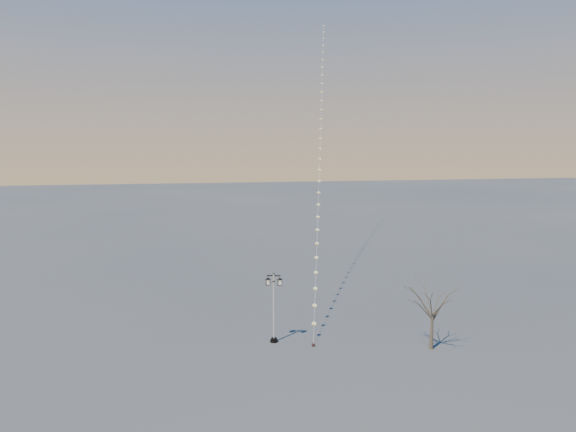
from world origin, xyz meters
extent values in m
plane|color=#484B49|center=(0.00, 0.00, 0.00)|extent=(300.00, 300.00, 0.00)
cylinder|color=black|center=(-0.61, 2.41, 0.07)|extent=(0.48, 0.48, 0.14)
cylinder|color=black|center=(-0.61, 2.41, 0.20)|extent=(0.34, 0.34, 0.12)
cylinder|color=beige|center=(-0.61, 2.41, 2.28)|extent=(0.11, 0.11, 4.05)
cylinder|color=black|center=(-0.61, 2.41, 3.84)|extent=(0.17, 0.17, 0.05)
cube|color=black|center=(-0.61, 2.41, 4.18)|extent=(0.80, 0.28, 0.05)
sphere|color=black|center=(-0.61, 2.41, 4.28)|extent=(0.12, 0.12, 0.12)
pyramid|color=black|center=(-0.96, 2.51, 4.05)|extent=(0.38, 0.38, 0.12)
cube|color=beige|center=(-0.96, 2.51, 3.78)|extent=(0.22, 0.22, 0.29)
cube|color=black|center=(-0.96, 2.51, 3.62)|extent=(0.26, 0.26, 0.03)
pyramid|color=black|center=(-0.26, 2.31, 4.05)|extent=(0.38, 0.38, 0.12)
cube|color=beige|center=(-0.26, 2.31, 3.78)|extent=(0.22, 0.22, 0.29)
cube|color=black|center=(-0.26, 2.31, 3.62)|extent=(0.26, 0.26, 0.03)
cone|color=brown|center=(8.32, -0.62, 1.07)|extent=(0.25, 0.25, 2.15)
cylinder|color=#321F18|center=(1.57, 1.23, 0.09)|extent=(0.18, 0.18, 0.18)
cylinder|color=black|center=(1.57, 1.23, 0.11)|extent=(0.03, 0.03, 0.23)
cone|color=orange|center=(7.65, 21.50, 14.08)|extent=(0.07, 0.07, 0.26)
cylinder|color=white|center=(1.57, 1.23, 0.55)|extent=(0.01, 0.01, 0.73)
camera|label=1|loc=(-6.11, -27.01, 11.81)|focal=31.68mm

